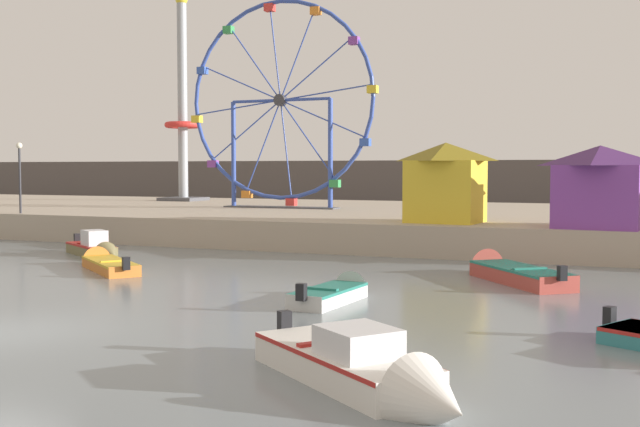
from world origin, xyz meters
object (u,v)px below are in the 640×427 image
Objects in this scene: motorboat_pale_grey at (338,292)px; promenade_lamp_near at (20,167)px; motorboat_orange_hull at (104,263)px; carnival_booth_yellow_awning at (445,181)px; motorboat_olive_wood at (96,249)px; motorboat_white_red_stripe at (370,372)px; drop_tower_steel_tower at (183,117)px; carnival_booth_purple_stall at (600,185)px; motorboat_faded_red at (505,271)px; ferris_wheel_blue_frame at (281,104)px.

motorboat_pale_grey is 1.06× the size of promenade_lamp_near.
promenade_lamp_near reaches higher than motorboat_pale_grey.
carnival_booth_yellow_awning is (10.39, 10.05, 2.93)m from motorboat_orange_hull.
motorboat_white_red_stripe is at bearing -7.18° from motorboat_olive_wood.
drop_tower_steel_tower reaches higher than carnival_booth_purple_stall.
promenade_lamp_near is (-22.28, 11.31, 3.55)m from motorboat_pale_grey.
carnival_booth_yellow_awning is at bearing 4.64° from promenade_lamp_near.
carnival_booth_purple_stall is (2.62, 6.61, 2.76)m from motorboat_faded_red.
promenade_lamp_near is (-25.94, 5.37, 3.50)m from motorboat_faded_red.
motorboat_white_red_stripe is at bearing 179.38° from motorboat_orange_hull.
motorboat_faded_red is at bearing -11.70° from promenade_lamp_near.
motorboat_olive_wood is 1.20× the size of promenade_lamp_near.
motorboat_white_red_stripe is 18.14m from motorboat_orange_hull.
motorboat_faded_red is 1.41× the size of promenade_lamp_near.
promenade_lamp_near is at bearing -172.47° from carnival_booth_purple_stall.
promenade_lamp_near is at bearing -177.28° from motorboat_olive_wood.
motorboat_faded_red is 0.42× the size of ferris_wheel_blue_frame.
drop_tower_steel_tower is at bearing 93.21° from promenade_lamp_near.
motorboat_olive_wood is (-16.91, 14.23, -0.01)m from motorboat_white_red_stripe.
promenade_lamp_near is at bearing 67.60° from motorboat_pale_grey.
motorboat_faded_red is 23.36m from ferris_wheel_blue_frame.
motorboat_faded_red is 26.72m from promenade_lamp_near.
motorboat_white_red_stripe is at bearing -62.09° from ferris_wheel_blue_frame.
motorboat_faded_red is 1.17× the size of motorboat_olive_wood.
motorboat_faded_red reaches higher than motorboat_orange_hull.
carnival_booth_yellow_awning is (-0.08, 13.12, 2.91)m from motorboat_pale_grey.
promenade_lamp_near is (-10.21, -10.32, -3.74)m from ferris_wheel_blue_frame.
promenade_lamp_near is (-26.02, 19.52, 3.44)m from motorboat_white_red_stripe.
motorboat_faded_red reaches higher than motorboat_pale_grey.
drop_tower_steel_tower reaches higher than promenade_lamp_near.
motorboat_pale_grey is at bearing 151.83° from motorboat_white_red_stripe.
motorboat_pale_grey is 6.98m from motorboat_faded_red.
promenade_lamp_near reaches higher than carnival_booth_yellow_awning.
ferris_wheel_blue_frame reaches higher than motorboat_faded_red.
motorboat_faded_red is (-0.08, 14.15, -0.07)m from motorboat_white_red_stripe.
motorboat_pale_grey is at bearing -111.52° from carnival_booth_purple_stall.
motorboat_white_red_stripe is at bearing -36.88° from promenade_lamp_near.
motorboat_orange_hull is 29.36m from drop_tower_steel_tower.
motorboat_pale_grey is 10.91m from motorboat_orange_hull.
ferris_wheel_blue_frame is at bearing -31.53° from drop_tower_steel_tower.
promenade_lamp_near reaches higher than motorboat_faded_red.
ferris_wheel_blue_frame is at bearing 149.68° from carnival_booth_yellow_awning.
motorboat_orange_hull is at bearing -145.42° from carnival_booth_purple_stall.
motorboat_orange_hull is at bearing -130.91° from carnival_booth_yellow_awning.
carnival_booth_purple_stall is (29.52, -15.93, -4.45)m from drop_tower_steel_tower.
carnival_booth_yellow_awning is at bearing -11.07° from motorboat_faded_red.
motorboat_pale_grey reaches higher than motorboat_orange_hull.
drop_tower_steel_tower is 4.06× the size of promenade_lamp_near.
carnival_booth_purple_stall is (18.35, -9.08, -4.49)m from ferris_wheel_blue_frame.
motorboat_orange_hull is 14.84m from promenade_lamp_near.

